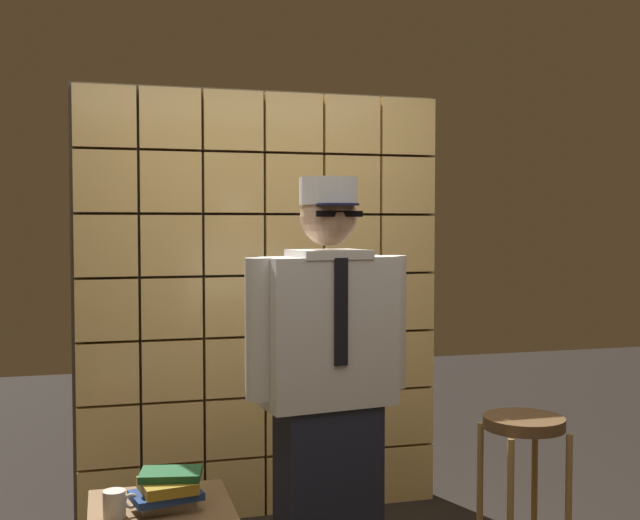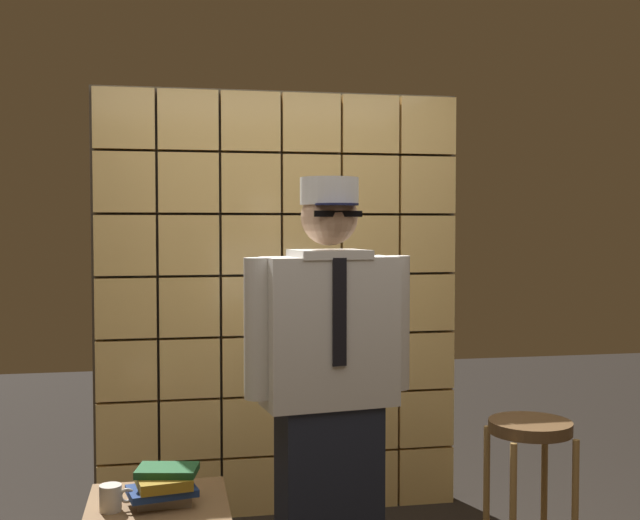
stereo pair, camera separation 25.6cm
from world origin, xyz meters
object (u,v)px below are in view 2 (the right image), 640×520
at_px(standing_person, 329,388).
at_px(book_stack, 164,486).
at_px(bar_stool, 530,469).
at_px(coffee_mug, 112,498).

xyz_separation_m(standing_person, book_stack, (-0.66, -0.18, -0.30)).
distance_m(bar_stool, coffee_mug, 1.67).
relative_size(bar_stool, book_stack, 2.81).
relative_size(book_stack, coffee_mug, 2.21).
bearing_deg(book_stack, bar_stool, 2.06).
relative_size(standing_person, book_stack, 6.39).
xyz_separation_m(bar_stool, coffee_mug, (-1.67, -0.09, 0.02)).
xyz_separation_m(standing_person, bar_stool, (0.82, -0.12, -0.34)).
distance_m(book_stack, coffee_mug, 0.19).
distance_m(standing_person, coffee_mug, 0.93).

